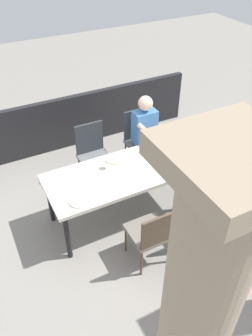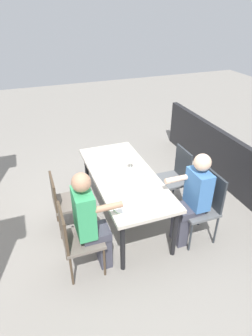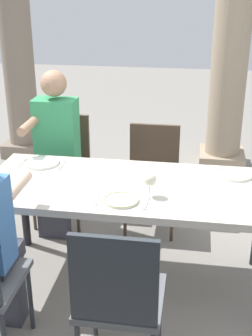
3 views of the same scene
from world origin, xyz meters
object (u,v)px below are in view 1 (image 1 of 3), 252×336
at_px(diner_woman_green, 146,136).
at_px(diner_man_white, 202,187).
at_px(chair_mid_north, 152,233).
at_px(plate_1, 116,160).
at_px(chair_west_south, 140,137).
at_px(chair_mid_south, 93,152).
at_px(plate_0, 180,166).
at_px(dining_table, 123,176).
at_px(chair_west_north, 209,208).
at_px(plate_2, 79,201).
at_px(wine_glass_1, 108,161).

bearing_deg(diner_woman_green, diner_man_white, 90.26).
relative_size(chair_mid_north, plate_1, 4.09).
height_order(chair_west_south, plate_1, chair_west_south).
bearing_deg(chair_mid_south, plate_0, 124.34).
bearing_deg(plate_1, dining_table, 85.12).
bearing_deg(plate_0, chair_west_north, 92.69).
height_order(chair_mid_south, plate_1, chair_mid_south).
bearing_deg(diner_man_white, chair_west_south, -89.89).
height_order(chair_mid_north, plate_1, chair_mid_north).
relative_size(dining_table, plate_2, 8.29).
height_order(chair_mid_north, plate_2, chair_mid_north).
distance_m(chair_west_north, diner_man_white, 0.26).
xyz_separation_m(chair_mid_north, diner_woman_green, (-0.77, -1.49, 0.19)).
xyz_separation_m(chair_west_south, plate_1, (0.69, 0.60, 0.20)).
xyz_separation_m(diner_man_white, plate_1, (0.69, -0.90, 0.04)).
bearing_deg(plate_2, chair_west_north, 157.02).
relative_size(chair_west_south, wine_glass_1, 6.31).
bearing_deg(chair_west_north, diner_man_white, -90.89).
distance_m(plate_1, wine_glass_1, 0.21).
height_order(diner_man_white, wine_glass_1, diner_man_white).
height_order(chair_mid_north, diner_man_white, diner_man_white).
distance_m(diner_man_white, plate_2, 1.45).
relative_size(dining_table, wine_glass_1, 12.58).
height_order(chair_west_south, plate_0, chair_west_south).
distance_m(chair_west_north, chair_mid_south, 1.85).
height_order(chair_west_south, chair_mid_north, chair_west_south).
relative_size(chair_west_north, plate_2, 3.92).
relative_size(chair_mid_south, plate_1, 4.48).
relative_size(chair_mid_south, wine_glass_1, 6.13).
relative_size(diner_man_white, wine_glass_1, 8.67).
distance_m(plate_1, plate_2, 0.85).
height_order(chair_west_north, wine_glass_1, chair_west_north).
bearing_deg(chair_mid_north, wine_glass_1, -85.61).
bearing_deg(plate_1, chair_mid_north, 85.58).
height_order(plate_0, plate_2, same).
height_order(chair_mid_south, wine_glass_1, chair_mid_south).
height_order(plate_0, plate_1, same).
xyz_separation_m(chair_west_north, plate_1, (0.69, -1.08, 0.23)).
bearing_deg(wine_glass_1, chair_mid_north, 94.39).
xyz_separation_m(chair_mid_south, diner_woman_green, (-0.77, 0.19, 0.16)).
relative_size(chair_west_south, chair_mid_north, 1.13).
xyz_separation_m(dining_table, plate_0, (-0.68, 0.25, 0.08)).
distance_m(chair_mid_north, plate_2, 0.88).
bearing_deg(plate_2, chair_mid_south, -119.35).
xyz_separation_m(diner_woman_green, plate_2, (1.38, 0.90, 0.07)).
distance_m(diner_woman_green, wine_glass_1, 1.00).
xyz_separation_m(chair_mid_north, chair_mid_south, (0.00, -1.67, 0.03)).
xyz_separation_m(dining_table, diner_man_white, (-0.71, 0.65, 0.03)).
distance_m(plate_0, wine_glass_1, 0.91).
relative_size(diner_woman_green, wine_glass_1, 8.38).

